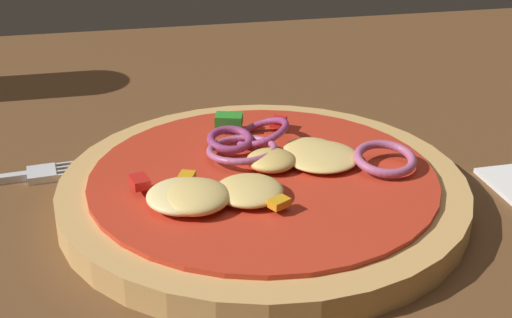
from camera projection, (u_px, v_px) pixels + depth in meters
dining_table at (204, 243)px, 0.43m from camera, size 1.49×0.83×0.04m
pizza at (262, 187)px, 0.43m from camera, size 0.24×0.24×0.03m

